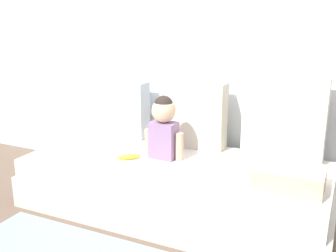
{
  "coord_description": "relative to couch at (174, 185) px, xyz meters",
  "views": [
    {
      "loc": [
        1.06,
        -2.38,
        1.37
      ],
      "look_at": [
        -0.05,
        0.0,
        0.61
      ],
      "focal_mm": 42.77,
      "sensor_mm": 36.0,
      "label": 1
    }
  ],
  "objects": [
    {
      "name": "ground_plane",
      "position": [
        0.0,
        0.0,
        -0.18
      ],
      "size": [
        12.0,
        12.0,
        0.0
      ],
      "primitive_type": "plane",
      "color": "brown"
    },
    {
      "name": "back_wall",
      "position": [
        0.0,
        0.6,
        0.97
      ],
      "size": [
        5.33,
        0.1,
        2.3
      ],
      "primitive_type": "cube",
      "color": "silver",
      "rests_on": "ground"
    },
    {
      "name": "couch",
      "position": [
        0.0,
        0.0,
        0.0
      ],
      "size": [
        2.13,
        0.93,
        0.36
      ],
      "color": "beige",
      "rests_on": "ground"
    },
    {
      "name": "throw_pillow_left",
      "position": [
        -0.66,
        0.37,
        0.41
      ],
      "size": [
        0.48,
        0.16,
        0.46
      ],
      "primitive_type": "cube",
      "color": "#B2BCC6",
      "rests_on": "couch"
    },
    {
      "name": "throw_pillow_center",
      "position": [
        0.0,
        0.37,
        0.43
      ],
      "size": [
        0.48,
        0.16,
        0.5
      ],
      "primitive_type": "cube",
      "color": "beige",
      "rests_on": "couch"
    },
    {
      "name": "throw_pillow_right",
      "position": [
        0.66,
        0.37,
        0.48
      ],
      "size": [
        0.55,
        0.16,
        0.6
      ],
      "primitive_type": "cube",
      "color": "beige",
      "rests_on": "couch"
    },
    {
      "name": "toddler",
      "position": [
        -0.1,
        0.04,
        0.42
      ],
      "size": [
        0.3,
        0.17,
        0.45
      ],
      "color": "gray",
      "rests_on": "couch"
    },
    {
      "name": "banana",
      "position": [
        -0.31,
        -0.1,
        0.2
      ],
      "size": [
        0.16,
        0.14,
        0.04
      ],
      "primitive_type": "ellipsoid",
      "rotation": [
        0.0,
        0.0,
        0.71
      ],
      "color": "yellow",
      "rests_on": "couch"
    },
    {
      "name": "folded_blanket",
      "position": [
        0.79,
        -0.12,
        0.25
      ],
      "size": [
        0.4,
        0.28,
        0.13
      ],
      "primitive_type": "cube",
      "color": "tan",
      "rests_on": "couch"
    }
  ]
}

